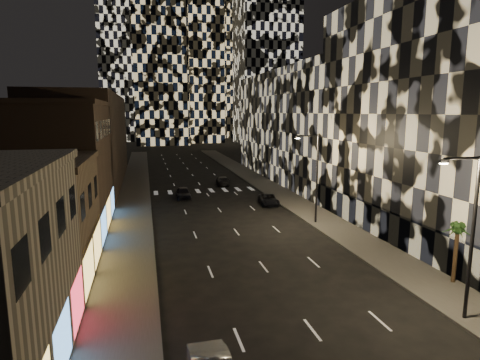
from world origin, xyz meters
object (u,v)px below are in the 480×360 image
car_dark_oncoming (223,181)px  car_dark_rightlane (269,199)px  streetlight_near (470,227)px  car_dark_midlane (183,193)px  streetlight_far (315,172)px  palm_tree (457,233)px

car_dark_oncoming → car_dark_rightlane: 15.01m
streetlight_near → car_dark_midlane: 37.66m
streetlight_far → car_dark_midlane: (-11.85, 15.45, -4.61)m
car_dark_rightlane → car_dark_oncoming: bearing=109.1°
car_dark_midlane → palm_tree: 34.79m
car_dark_rightlane → palm_tree: size_ratio=1.13×
car_dark_midlane → palm_tree: bearing=-63.8°
car_dark_rightlane → palm_tree: 25.84m
streetlight_near → car_dark_midlane: bearing=108.5°
car_dark_midlane → car_dark_oncoming: bearing=51.5°
streetlight_far → streetlight_near: bearing=-90.0°
streetlight_near → car_dark_oncoming: streetlight_near is taller
streetlight_far → car_dark_oncoming: bearing=101.4°
car_dark_rightlane → palm_tree: (5.04, -25.18, 2.90)m
streetlight_near → car_dark_oncoming: 44.59m
car_dark_oncoming → palm_tree: (8.00, -39.89, 2.88)m
palm_tree → car_dark_rightlane: bearing=101.3°
streetlight_far → car_dark_rightlane: streetlight_far is taller
streetlight_far → car_dark_midlane: bearing=127.5°
car_dark_midlane → car_dark_oncoming: 11.11m
car_dark_midlane → palm_tree: (15.00, -31.27, 2.80)m
streetlight_far → palm_tree: (3.15, -15.82, -1.81)m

